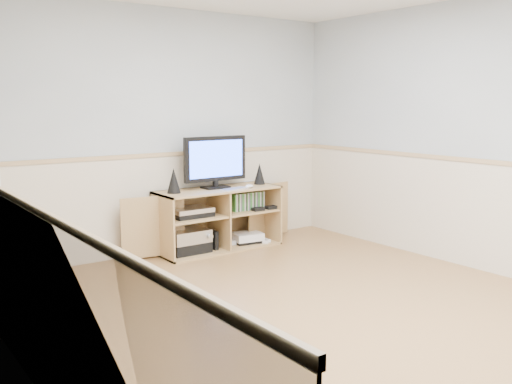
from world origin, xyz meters
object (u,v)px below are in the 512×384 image
at_px(game_consoles, 246,238).
at_px(monitor, 215,160).
at_px(keyboard, 234,189).
at_px(media_cabinet, 216,217).

bearing_deg(game_consoles, monitor, 169.99).
xyz_separation_m(keyboard, game_consoles, (0.23, 0.13, -0.59)).
distance_m(media_cabinet, game_consoles, 0.44).
height_order(monitor, game_consoles, monitor).
height_order(media_cabinet, monitor, monitor).
bearing_deg(monitor, keyboard, -59.07).
bearing_deg(media_cabinet, keyboard, -60.34).
xyz_separation_m(media_cabinet, game_consoles, (0.34, -0.07, -0.26)).
relative_size(media_cabinet, keyboard, 6.73).
bearing_deg(monitor, game_consoles, -10.01).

